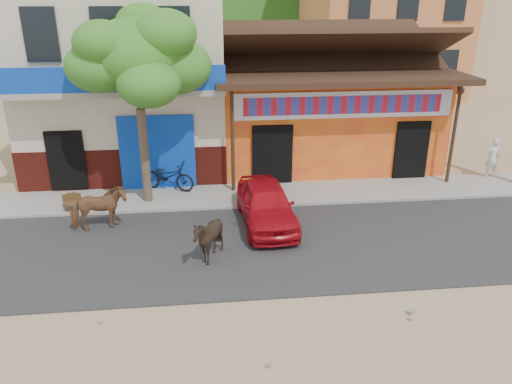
% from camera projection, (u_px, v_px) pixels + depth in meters
% --- Properties ---
extents(ground, '(120.00, 120.00, 0.00)m').
position_uv_depth(ground, '(331.00, 296.00, 11.31)').
color(ground, '#9E825B').
rests_on(ground, ground).
extents(road, '(60.00, 5.00, 0.04)m').
position_uv_depth(road, '(309.00, 244.00, 13.61)').
color(road, '#28282B').
rests_on(road, ground).
extents(sidewalk, '(60.00, 2.00, 0.12)m').
position_uv_depth(sidewalk, '(287.00, 194.00, 16.82)').
color(sidewalk, gray).
rests_on(sidewalk, ground).
extents(dance_club, '(8.00, 6.00, 3.60)m').
position_uv_depth(dance_club, '(321.00, 114.00, 20.05)').
color(dance_club, orange).
rests_on(dance_club, ground).
extents(cafe_building, '(7.00, 6.00, 7.00)m').
position_uv_depth(cafe_building, '(127.00, 75.00, 18.66)').
color(cafe_building, beige).
rests_on(cafe_building, ground).
extents(apartment_rear, '(8.00, 8.00, 10.00)m').
position_uv_depth(apartment_rear, '(466.00, 10.00, 38.86)').
color(apartment_rear, tan).
rests_on(apartment_rear, ground).
extents(tree, '(3.00, 3.00, 6.00)m').
position_uv_depth(tree, '(140.00, 109.00, 15.03)').
color(tree, '#2D721E').
rests_on(tree, sidewalk).
extents(cow_tan, '(1.68, 1.08, 1.31)m').
position_uv_depth(cow_tan, '(98.00, 209.00, 14.13)').
color(cow_tan, brown).
rests_on(cow_tan, road).
extents(cow_dark, '(1.43, 1.36, 1.26)m').
position_uv_depth(cow_dark, '(208.00, 238.00, 12.48)').
color(cow_dark, black).
rests_on(cow_dark, road).
extents(red_car, '(1.65, 3.72, 1.24)m').
position_uv_depth(red_car, '(266.00, 204.00, 14.51)').
color(red_car, '#B10C17').
rests_on(red_car, road).
extents(scooter, '(1.99, 1.30, 0.99)m').
position_uv_depth(scooter, '(168.00, 176.00, 16.83)').
color(scooter, black).
rests_on(scooter, sidewalk).
extents(pedestrian, '(0.55, 0.38, 1.46)m').
position_uv_depth(pedestrian, '(493.00, 158.00, 17.92)').
color(pedestrian, silver).
rests_on(pedestrian, sidewalk).
extents(cafe_chair_left, '(0.49, 0.49, 0.91)m').
position_uv_depth(cafe_chair_left, '(71.00, 196.00, 15.30)').
color(cafe_chair_left, '#483118').
rests_on(cafe_chair_left, sidewalk).
extents(cafe_chair_right, '(0.60, 0.60, 0.92)m').
position_uv_depth(cafe_chair_right, '(71.00, 196.00, 15.30)').
color(cafe_chair_right, '#482A18').
rests_on(cafe_chair_right, sidewalk).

